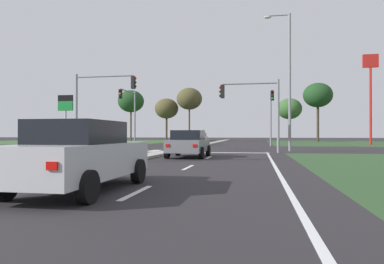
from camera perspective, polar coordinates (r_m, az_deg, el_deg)
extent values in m
plane|color=#282628|center=(32.26, -0.49, -2.66)|extent=(200.00, 200.00, 0.00)
cube|color=#385B2D|center=(64.46, -18.93, -1.49)|extent=(35.00, 35.00, 0.01)
cube|color=#ADA89E|center=(14.11, -15.40, -5.35)|extent=(1.20, 22.00, 0.14)
cube|color=#ADA89E|center=(56.99, 4.30, -1.59)|extent=(1.20, 36.00, 0.14)
cube|color=silver|center=(7.99, -9.05, -9.70)|extent=(0.14, 2.00, 0.01)
cube|color=silver|center=(13.74, -0.62, -5.77)|extent=(0.14, 2.00, 0.01)
cube|color=silver|center=(19.65, 2.76, -4.14)|extent=(0.14, 2.00, 0.01)
cube|color=silver|center=(13.73, 13.49, -5.77)|extent=(0.14, 24.00, 0.01)
cube|color=silver|center=(24.79, 5.07, -3.35)|extent=(6.40, 0.50, 0.01)
cube|color=silver|center=(29.29, -14.89, -2.88)|extent=(0.70, 2.80, 0.01)
cube|color=silver|center=(28.82, -12.82, -2.92)|extent=(0.70, 2.80, 0.01)
cube|color=silver|center=(28.39, -10.68, -2.96)|extent=(0.70, 2.80, 0.01)
cube|color=silver|center=(27.99, -8.48, -3.00)|extent=(0.70, 2.80, 0.01)
cube|color=silver|center=(27.64, -6.22, -3.04)|extent=(0.70, 2.80, 0.01)
cube|color=silver|center=(27.33, -3.91, -3.07)|extent=(0.70, 2.80, 0.01)
cube|color=silver|center=(27.07, -1.55, -3.10)|extent=(0.70, 2.80, 0.01)
cube|color=#B7B7BC|center=(8.50, -17.51, -4.37)|extent=(1.75, 4.44, 0.77)
cube|color=black|center=(8.35, -17.98, -0.03)|extent=(1.54, 2.04, 0.52)
cube|color=red|center=(6.23, -21.79, -5.14)|extent=(0.20, 0.04, 0.14)
cylinder|color=black|center=(10.19, -18.11, -5.87)|extent=(0.22, 0.64, 0.64)
cylinder|color=black|center=(9.49, -8.72, -6.29)|extent=(0.22, 0.64, 0.64)
cylinder|color=black|center=(7.83, -28.21, -7.52)|extent=(0.22, 0.64, 0.64)
cylinder|color=black|center=(6.88, -16.61, -8.54)|extent=(0.22, 0.64, 0.64)
cube|color=slate|center=(19.81, -0.53, -2.22)|extent=(1.85, 4.10, 0.68)
cube|color=black|center=(19.65, -0.61, -0.49)|extent=(1.63, 1.89, 0.52)
cube|color=red|center=(17.94, -3.99, -2.19)|extent=(0.20, 0.04, 0.14)
cube|color=red|center=(17.64, 0.43, -2.23)|extent=(0.20, 0.04, 0.14)
cylinder|color=black|center=(21.29, -2.30, -3.00)|extent=(0.22, 0.64, 0.64)
cylinder|color=black|center=(20.96, 2.64, -3.04)|extent=(0.22, 0.64, 0.64)
cylinder|color=black|center=(18.75, -4.07, -3.35)|extent=(0.22, 0.64, 0.64)
cylinder|color=black|center=(18.37, 1.53, -3.42)|extent=(0.22, 0.64, 0.64)
cube|color=#BCAD8E|center=(52.19, 1.30, -1.06)|extent=(1.85, 4.11, 0.67)
cube|color=black|center=(52.33, 1.33, -0.41)|extent=(1.63, 1.89, 0.52)
cube|color=red|center=(54.13, 2.38, -0.96)|extent=(0.20, 0.04, 0.14)
cube|color=red|center=(54.35, 0.92, -0.96)|extent=(0.20, 0.04, 0.14)
cylinder|color=black|center=(50.75, 2.09, -1.46)|extent=(0.22, 0.64, 0.64)
cylinder|color=black|center=(51.05, 0.04, -1.45)|extent=(0.22, 0.64, 0.64)
cylinder|color=black|center=(53.36, 2.50, -1.41)|extent=(0.22, 0.64, 0.64)
cylinder|color=black|center=(53.64, 0.55, -1.40)|extent=(0.22, 0.64, 0.64)
cube|color=#A31919|center=(35.69, -22.89, -1.32)|extent=(4.12, 1.85, 0.72)
cube|color=black|center=(35.77, -23.09, -0.32)|extent=(1.89, 1.63, 0.52)
cube|color=red|center=(37.44, -24.96, -1.16)|extent=(0.04, 0.20, 0.14)
cube|color=red|center=(36.31, -26.24, -1.18)|extent=(0.04, 0.20, 0.14)
cylinder|color=black|center=(35.78, -20.31, -1.90)|extent=(0.64, 0.22, 0.64)
cylinder|color=black|center=(34.21, -21.90, -1.97)|extent=(0.64, 0.22, 0.64)
cylinder|color=black|center=(37.20, -23.81, -1.83)|extent=(0.64, 0.22, 0.64)
cylinder|color=black|center=(35.69, -25.48, -1.89)|extent=(0.64, 0.22, 0.64)
cube|color=black|center=(40.65, -1.29, -1.28)|extent=(1.87, 4.30, 0.65)
cube|color=black|center=(40.79, -1.25, -0.45)|extent=(1.64, 1.98, 0.52)
cube|color=red|center=(42.64, 0.23, -1.15)|extent=(0.20, 0.04, 0.14)
cube|color=red|center=(42.92, -1.63, -1.14)|extent=(0.20, 0.04, 0.14)
cylinder|color=black|center=(39.13, -0.37, -1.79)|extent=(0.22, 0.64, 0.64)
cylinder|color=black|center=(39.52, -3.02, -1.77)|extent=(0.22, 0.64, 0.64)
cylinder|color=black|center=(41.83, 0.34, -1.70)|extent=(0.22, 0.64, 0.64)
cylinder|color=black|center=(42.20, -2.15, -1.68)|extent=(0.22, 0.64, 0.64)
cylinder|color=gray|center=(25.12, 13.82, 2.54)|extent=(0.18, 0.18, 5.13)
cylinder|color=gray|center=(25.30, 9.40, 7.78)|extent=(3.87, 0.12, 0.12)
cube|color=black|center=(25.35, 4.99, 6.56)|extent=(0.26, 0.32, 0.95)
sphere|color=red|center=(25.40, 4.63, 7.23)|extent=(0.20, 0.20, 0.20)
sphere|color=#3A2405|center=(25.36, 4.63, 6.56)|extent=(0.20, 0.20, 0.20)
sphere|color=black|center=(25.33, 4.63, 5.89)|extent=(0.20, 0.20, 0.20)
cylinder|color=gray|center=(28.61, -18.26, 3.03)|extent=(0.18, 0.18, 5.96)
cylinder|color=gray|center=(27.88, -14.04, 8.76)|extent=(4.61, 0.12, 0.12)
cube|color=black|center=(26.94, -9.53, 7.94)|extent=(0.26, 0.32, 0.95)
sphere|color=red|center=(26.93, -9.20, 8.59)|extent=(0.20, 0.20, 0.20)
sphere|color=#3A2405|center=(26.88, -9.20, 7.96)|extent=(0.20, 0.20, 0.20)
sphere|color=black|center=(26.84, -9.20, 7.33)|extent=(0.20, 0.20, 0.20)
cylinder|color=gray|center=(40.68, -9.28, 2.19)|extent=(0.18, 0.18, 6.20)
cylinder|color=gray|center=(38.90, -10.35, 6.51)|extent=(0.12, 4.30, 0.12)
cube|color=black|center=(36.85, -11.54, 6.08)|extent=(0.32, 0.26, 0.95)
sphere|color=#360503|center=(36.74, -11.64, 6.57)|extent=(0.20, 0.20, 0.20)
sphere|color=orange|center=(36.70, -11.64, 6.10)|extent=(0.20, 0.20, 0.20)
sphere|color=black|center=(36.67, -11.64, 5.64)|extent=(0.20, 0.20, 0.20)
cylinder|color=gray|center=(38.31, 12.67, 2.04)|extent=(0.18, 0.18, 5.79)
cylinder|color=gray|center=(36.64, 12.78, 6.30)|extent=(0.12, 3.76, 0.12)
cube|color=black|center=(34.71, 12.90, 5.80)|extent=(0.32, 0.26, 0.95)
sphere|color=#360503|center=(34.59, 12.91, 6.32)|extent=(0.20, 0.20, 0.20)
sphere|color=#3A2405|center=(34.55, 12.91, 5.83)|extent=(0.20, 0.20, 0.20)
sphere|color=green|center=(34.52, 12.91, 5.33)|extent=(0.20, 0.20, 0.20)
cylinder|color=gray|center=(28.00, 15.58, 7.79)|extent=(0.20, 0.20, 10.53)
cylinder|color=gray|center=(29.12, 13.87, 17.92)|extent=(1.64, 0.11, 0.10)
ellipsoid|color=#B2B2A8|center=(29.05, 12.18, 17.76)|extent=(0.56, 0.28, 0.20)
cylinder|color=#232833|center=(40.31, 1.73, -1.47)|extent=(0.16, 0.16, 0.76)
cylinder|color=#335184|center=(40.31, 1.73, -0.37)|extent=(0.34, 0.34, 0.79)
sphere|color=tan|center=(40.31, 1.73, 0.36)|extent=(0.22, 0.22, 0.22)
cylinder|color=red|center=(47.96, 27.02, 3.77)|extent=(0.28, 0.28, 9.43)
cube|color=red|center=(48.67, 27.00, 10.26)|extent=(1.80, 0.30, 1.60)
torus|color=yellow|center=(48.72, 26.49, 10.24)|extent=(0.96, 0.16, 0.96)
torus|color=yellow|center=(48.94, 27.39, 10.20)|extent=(0.96, 0.16, 0.96)
cylinder|color=silver|center=(42.86, -19.86, 0.60)|extent=(0.24, 0.24, 3.99)
cube|color=#197F33|center=(42.98, -19.85, 4.00)|extent=(1.80, 0.24, 1.10)
cube|color=black|center=(43.06, -19.85, 5.19)|extent=(1.80, 0.24, 0.70)
cylinder|color=#423323|center=(69.94, -9.89, 1.20)|extent=(0.31, 0.31, 6.37)
ellipsoid|color=#1E421E|center=(70.21, -9.89, 4.94)|extent=(5.10, 5.10, 4.34)
cylinder|color=#423323|center=(65.75, -4.16, 0.64)|extent=(0.36, 0.36, 4.88)
ellipsoid|color=#4C4728|center=(65.91, -4.16, 3.82)|extent=(4.41, 4.41, 3.75)
cylinder|color=#423323|center=(63.21, -0.44, 1.38)|extent=(0.28, 0.28, 6.42)
ellipsoid|color=#4C4728|center=(63.51, -0.44, 5.42)|extent=(4.62, 4.62, 3.93)
cylinder|color=#423323|center=(63.60, 15.55, 0.55)|extent=(0.46, 0.46, 4.57)
ellipsoid|color=#38602D|center=(63.74, 15.54, 3.66)|extent=(4.28, 4.28, 3.64)
cylinder|color=#423323|center=(63.94, 19.77, 1.49)|extent=(0.42, 0.42, 6.66)
ellipsoid|color=#1E421E|center=(64.26, 19.76, 5.67)|extent=(4.93, 4.93, 4.19)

